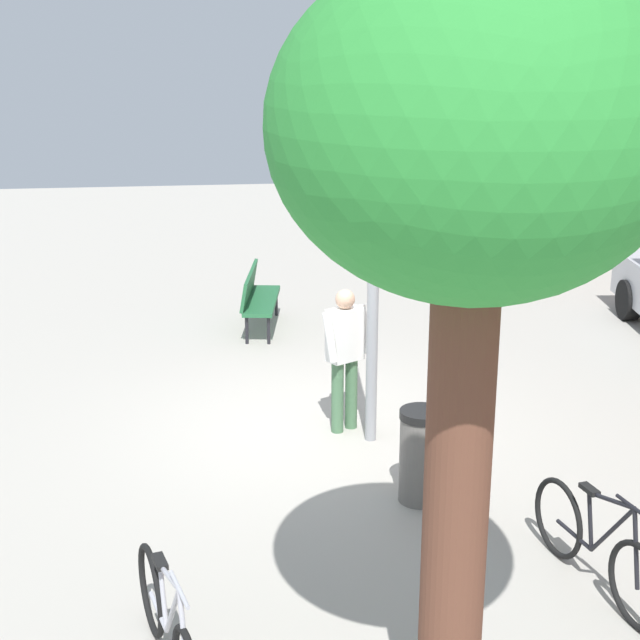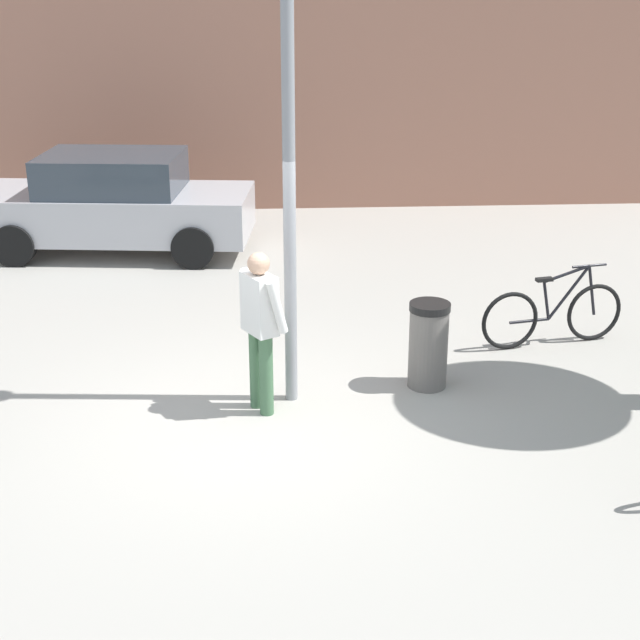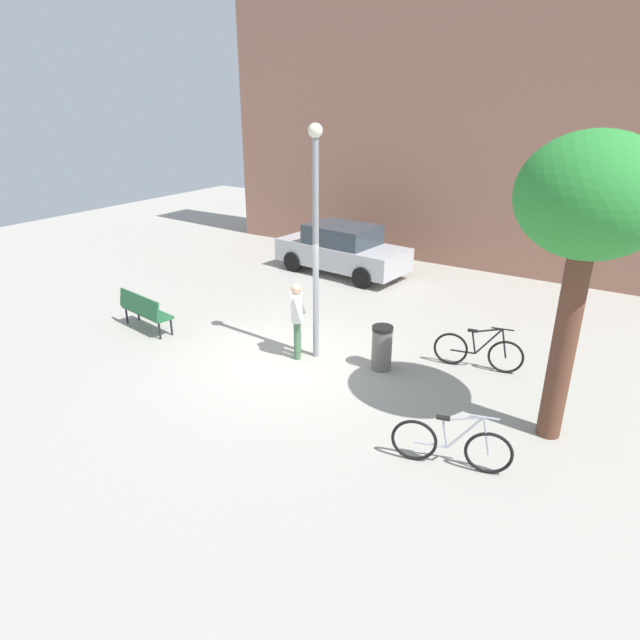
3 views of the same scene
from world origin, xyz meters
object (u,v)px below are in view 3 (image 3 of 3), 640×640
Objects in this scene: plaza_tree at (590,205)px; parked_car_silver at (342,249)px; trash_bin at (382,348)px; bicycle_silver at (451,445)px; person_by_lamppost at (297,316)px; bicycle_black at (478,352)px; park_bench at (144,309)px; lamppost at (316,227)px.

plaza_tree is 10.00m from parked_car_silver.
parked_car_silver is 6.66m from trash_bin.
person_by_lamppost is at bearing 155.45° from bicycle_silver.
plaza_tree reaches higher than bicycle_black.
park_bench is 9.71m from plaza_tree.
trash_bin is (-1.68, -1.07, 0.09)m from bicycle_black.
plaza_tree is at bearing 57.66° from bicycle_silver.
trash_bin is at bearing 12.26° from park_bench.
plaza_tree is 4.83m from trash_bin.
bicycle_black is at bearing 24.17° from person_by_lamppost.
parked_car_silver is at bearing 111.53° from person_by_lamppost.
trash_bin is at bearing -52.61° from parked_car_silver.
person_by_lamppost is at bearing 178.26° from plaza_tree.
trash_bin is (-3.42, 0.63, -3.34)m from plaza_tree.
bicycle_black reaches higher than park_bench.
trash_bin is at bearing 15.04° from person_by_lamppost.
plaza_tree reaches higher than lamppost.
trash_bin is at bearing 8.72° from lamppost.
park_bench is 0.94× the size of bicycle_silver.
lamppost is at bearing 39.32° from person_by_lamppost.
lamppost reaches higher than parked_car_silver.
park_bench is at bearing -167.74° from trash_bin.
plaza_tree reaches higher than parked_car_silver.
bicycle_black is at bearing 32.56° from trash_bin.
parked_car_silver reaches higher than trash_bin.
person_by_lamppost reaches higher than bicycle_black.
lamppost is 6.42m from parked_car_silver.
parked_car_silver is at bearing 143.59° from bicycle_black.
parked_car_silver is at bearing 127.39° from trash_bin.
lamppost is 1.10× the size of parked_car_silver.
lamppost is at bearing -171.28° from trash_bin.
bicycle_black is (3.44, 1.55, -0.58)m from person_by_lamppost.
person_by_lamppost is 4.55m from bicycle_silver.
trash_bin is (5.70, 1.24, -0.07)m from park_bench.
park_bench is at bearing -162.62° from bicycle_black.
person_by_lamppost is 1.89m from trash_bin.
bicycle_silver is 3.31m from trash_bin.
bicycle_silver is at bearing -7.87° from park_bench.
trash_bin is (4.04, -5.29, -0.30)m from parked_car_silver.
bicycle_black is 0.41× the size of parked_car_silver.
person_by_lamppost is 4.03m from park_bench.
parked_car_silver is at bearing 75.74° from park_bench.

